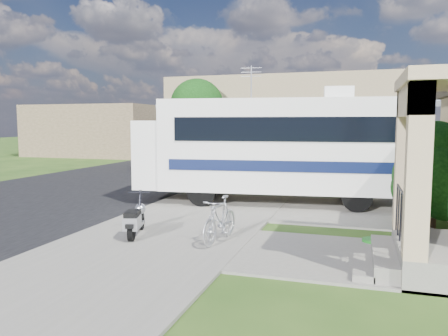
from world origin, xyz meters
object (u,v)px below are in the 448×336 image
(van, at_px, (213,149))
(scooter, at_px, (135,220))
(garden_hose, at_px, (372,245))
(motorhome, at_px, (274,146))
(shrub, at_px, (437,174))
(pickup_truck, at_px, (186,155))
(bicycle, at_px, (220,222))

(van, bearing_deg, scooter, -77.38)
(scooter, xyz_separation_m, garden_hose, (5.05, 0.73, -0.34))
(motorhome, relative_size, shrub, 3.30)
(pickup_truck, height_order, garden_hose, pickup_truck)
(shrub, xyz_separation_m, scooter, (-6.56, -3.05, -0.92))
(van, distance_m, garden_hose, 22.65)
(motorhome, distance_m, scooter, 5.91)
(shrub, xyz_separation_m, pickup_truck, (-11.03, 10.81, -0.54))
(scooter, xyz_separation_m, pickup_truck, (-4.47, 13.87, 0.38))
(motorhome, relative_size, van, 1.61)
(scooter, bearing_deg, shrub, 7.93)
(bicycle, bearing_deg, shrub, 38.86)
(motorhome, distance_m, garden_hose, 5.72)
(scooter, bearing_deg, motorhome, 51.24)
(motorhome, relative_size, garden_hose, 21.25)
(shrub, height_order, van, shrub)
(shrub, height_order, scooter, shrub)
(shrub, relative_size, scooter, 1.86)
(shrub, xyz_separation_m, garden_hose, (-1.51, -2.32, -1.26))
(shrub, bearing_deg, garden_hose, -123.07)
(motorhome, xyz_separation_m, pickup_truck, (-6.59, 8.55, -1.06))
(van, bearing_deg, bicycle, -72.36)
(pickup_truck, relative_size, van, 1.08)
(motorhome, height_order, garden_hose, motorhome)
(garden_hose, bearing_deg, van, 117.05)
(pickup_truck, bearing_deg, bicycle, 124.69)
(bicycle, xyz_separation_m, garden_hose, (3.11, 0.57, -0.39))
(pickup_truck, bearing_deg, motorhome, 137.26)
(shrub, xyz_separation_m, van, (-11.80, 17.84, -0.57))
(scooter, bearing_deg, garden_hose, -8.75)
(bicycle, distance_m, garden_hose, 3.19)
(bicycle, bearing_deg, scooter, -168.37)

